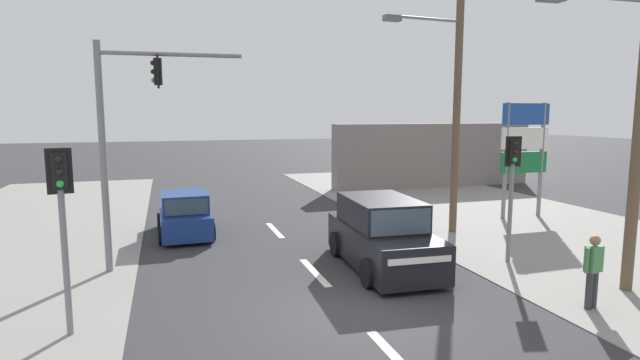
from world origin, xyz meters
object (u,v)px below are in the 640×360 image
utility_pole_foreground_right (639,78)px  traffic_signal_mast (124,127)px  utility_pole_midground_right (455,77)px  suv_oncoming_mid (382,235)px  hatchback_oncoming_near (185,215)px  shopping_plaza_sign (525,144)px  pedestrian_at_kerb (593,268)px  pedestal_signal_right_kerb (512,177)px  pedestal_signal_left_kerb (62,210)px

utility_pole_foreground_right → traffic_signal_mast: (-11.18, 5.15, -1.13)m
utility_pole_midground_right → suv_oncoming_mid: bearing=-143.1°
hatchback_oncoming_near → shopping_plaza_sign: bearing=-4.4°
utility_pole_midground_right → pedestrian_at_kerb: utility_pole_midground_right is taller
utility_pole_midground_right → utility_pole_foreground_right: bearing=-83.7°
pedestrian_at_kerb → hatchback_oncoming_near: bearing=130.7°
shopping_plaza_sign → suv_oncoming_mid: shopping_plaza_sign is taller
pedestrian_at_kerb → utility_pole_foreground_right: bearing=22.6°
pedestal_signal_right_kerb → pedestal_signal_left_kerb: size_ratio=1.00×
pedestal_signal_right_kerb → pedestal_signal_left_kerb: same height
pedestal_signal_right_kerb → hatchback_oncoming_near: pedestal_signal_right_kerb is taller
pedestal_signal_right_kerb → shopping_plaza_sign: size_ratio=0.77×
hatchback_oncoming_near → utility_pole_midground_right: bearing=-14.6°
suv_oncoming_mid → utility_pole_foreground_right: bearing=-36.4°
utility_pole_foreground_right → suv_oncoming_mid: size_ratio=1.99×
traffic_signal_mast → pedestrian_at_kerb: traffic_signal_mast is taller
pedestal_signal_right_kerb → utility_pole_midground_right: bearing=84.8°
traffic_signal_mast → pedestal_signal_left_kerb: (-0.85, -3.89, -1.42)m
utility_pole_midground_right → traffic_signal_mast: (-10.48, -1.22, -1.56)m
utility_pole_midground_right → hatchback_oncoming_near: 10.36m
pedestal_signal_right_kerb → suv_oncoming_mid: (-3.60, 0.64, -1.53)m
pedestal_signal_left_kerb → shopping_plaza_sign: 16.74m
utility_pole_foreground_right → pedestal_signal_right_kerb: (-1.03, 2.78, -2.55)m
pedestal_signal_left_kerb → hatchback_oncoming_near: bearing=72.2°
hatchback_oncoming_near → suv_oncoming_mid: suv_oncoming_mid is taller
utility_pole_foreground_right → traffic_signal_mast: bearing=155.3°
utility_pole_midground_right → pedestrian_at_kerb: size_ratio=6.17×
pedestal_signal_left_kerb → suv_oncoming_mid: size_ratio=0.77×
pedestal_signal_right_kerb → pedestal_signal_left_kerb: (-11.01, -1.52, 0.00)m
utility_pole_foreground_right → shopping_plaza_sign: utility_pole_foreground_right is taller
traffic_signal_mast → pedestrian_at_kerb: 11.59m
utility_pole_foreground_right → hatchback_oncoming_near: utility_pole_foreground_right is taller
hatchback_oncoming_near → pedestal_signal_right_kerb: bearing=-34.5°
utility_pole_midground_right → pedestal_signal_left_kerb: (-11.34, -5.11, -2.97)m
utility_pole_midground_right → shopping_plaza_sign: bearing=18.1°
hatchback_oncoming_near → pedestrian_at_kerb: 12.35m
traffic_signal_mast → pedestal_signal_right_kerb: 10.52m
pedestal_signal_right_kerb → pedestal_signal_left_kerb: 11.11m
pedestal_signal_right_kerb → hatchback_oncoming_near: 10.59m
shopping_plaza_sign → pedestrian_at_kerb: shopping_plaza_sign is taller
utility_pole_midground_right → pedestal_signal_left_kerb: 12.79m
utility_pole_foreground_right → pedestrian_at_kerb: size_ratio=5.65×
utility_pole_midground_right → pedestal_signal_right_kerb: utility_pole_midground_right is taller
utility_pole_midground_right → hatchback_oncoming_near: size_ratio=2.73×
utility_pole_foreground_right → hatchback_oncoming_near: (-9.64, 8.70, -4.26)m
utility_pole_midground_right → pedestal_signal_left_kerb: size_ratio=2.82×
shopping_plaza_sign → suv_oncoming_mid: (-8.03, -4.29, -2.10)m
traffic_signal_mast → pedestrian_at_kerb: size_ratio=3.68×
pedestal_signal_left_kerb → pedestrian_at_kerb: size_ratio=2.18×
utility_pole_foreground_right → shopping_plaza_sign: size_ratio=2.00×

